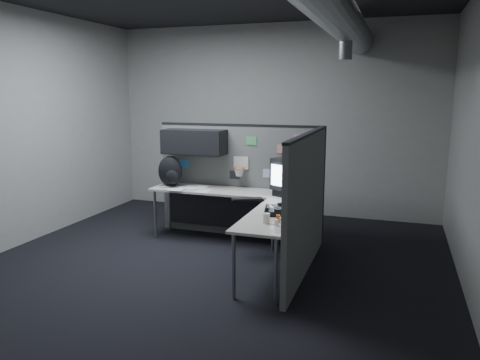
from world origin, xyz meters
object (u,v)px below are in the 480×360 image
(monitor, at_px, (293,176))
(keyboard, at_px, (247,199))
(desk, at_px, (242,205))
(phone, at_px, (273,212))
(backpack, at_px, (170,172))

(monitor, distance_m, keyboard, 0.72)
(desk, xyz_separation_m, phone, (0.63, -0.79, 0.15))
(phone, height_order, backpack, backpack)
(monitor, bearing_deg, desk, -177.18)
(keyboard, distance_m, phone, 0.74)
(desk, relative_size, keyboard, 5.49)
(keyboard, bearing_deg, desk, 142.51)
(desk, height_order, keyboard, keyboard)
(desk, distance_m, keyboard, 0.31)
(keyboard, relative_size, phone, 1.69)
(keyboard, relative_size, backpack, 0.95)
(monitor, height_order, phone, monitor)
(keyboard, bearing_deg, phone, -30.55)
(desk, relative_size, monitor, 3.95)
(keyboard, distance_m, backpack, 1.42)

